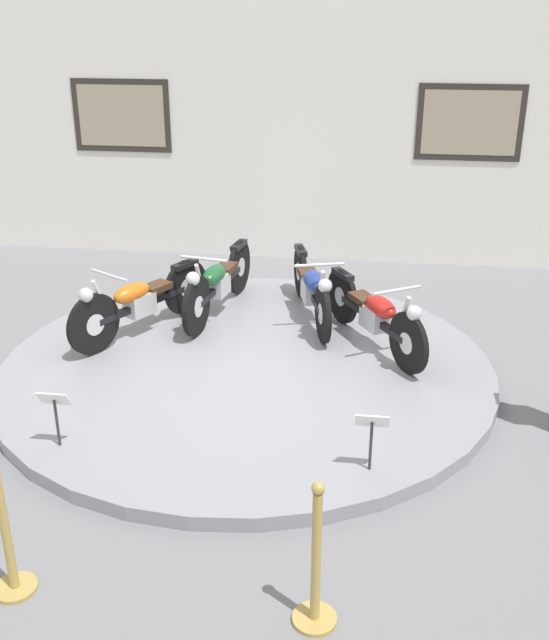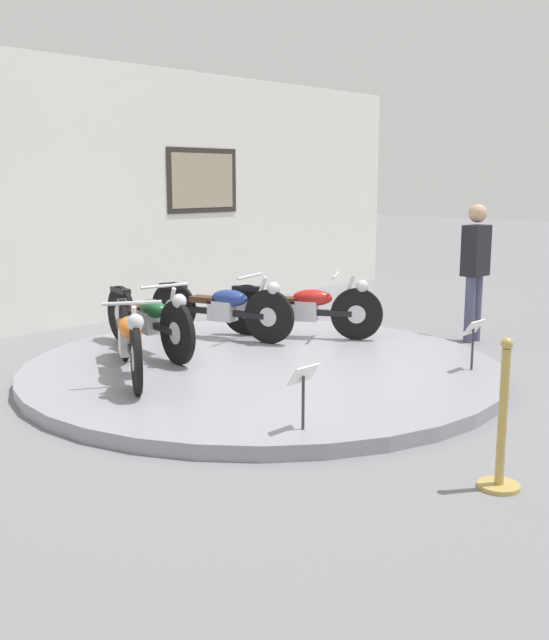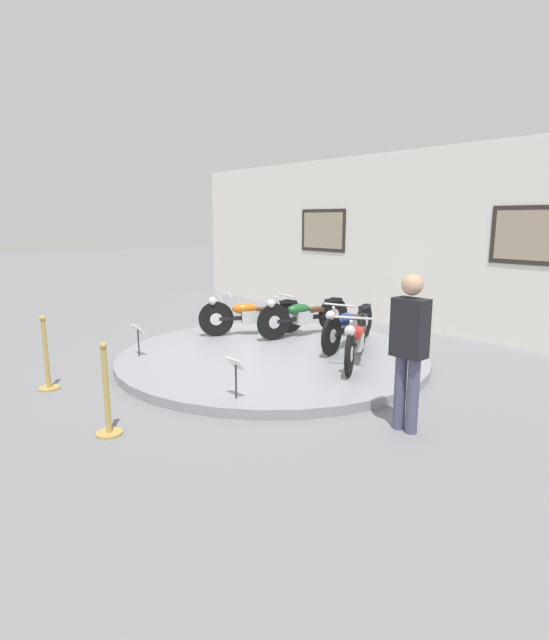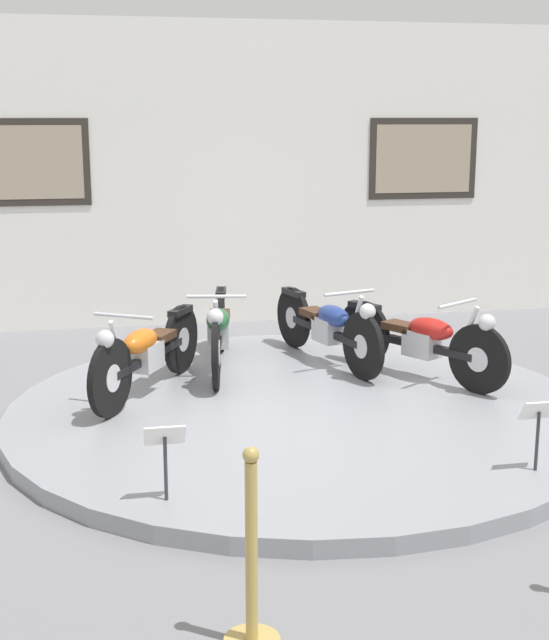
# 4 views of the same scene
# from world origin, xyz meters

# --- Properties ---
(ground_plane) EXTENTS (60.00, 60.00, 0.00)m
(ground_plane) POSITION_xyz_m (0.00, 0.00, 0.00)
(ground_plane) COLOR slate
(display_platform) EXTENTS (4.96, 4.96, 0.13)m
(display_platform) POSITION_xyz_m (0.00, 0.00, 0.06)
(display_platform) COLOR gray
(display_platform) RESTS_ON ground_plane
(back_wall) EXTENTS (14.00, 0.22, 3.63)m
(back_wall) POSITION_xyz_m (0.00, 3.83, 1.82)
(back_wall) COLOR white
(back_wall) RESTS_ON ground_plane
(motorcycle_orange) EXTENTS (1.05, 1.76, 0.80)m
(motorcycle_orange) POSITION_xyz_m (-1.27, 0.55, 0.52)
(motorcycle_orange) COLOR black
(motorcycle_orange) RESTS_ON display_platform
(motorcycle_green) EXTENTS (0.54, 1.99, 0.81)m
(motorcycle_green) POSITION_xyz_m (-0.54, 1.22, 0.52)
(motorcycle_green) COLOR black
(motorcycle_green) RESTS_ON display_platform
(motorcycle_blue) EXTENTS (0.68, 1.92, 0.79)m
(motorcycle_blue) POSITION_xyz_m (0.55, 1.22, 0.51)
(motorcycle_blue) COLOR black
(motorcycle_blue) RESTS_ON display_platform
(motorcycle_red) EXTENTS (1.08, 1.71, 0.79)m
(motorcycle_red) POSITION_xyz_m (1.27, 0.55, 0.51)
(motorcycle_red) COLOR black
(motorcycle_red) RESTS_ON display_platform
(info_placard_front_left) EXTENTS (0.26, 0.11, 0.51)m
(info_placard_front_left) POSITION_xyz_m (-1.27, -1.71, 0.50)
(info_placard_front_left) COLOR #333338
(info_placard_front_left) RESTS_ON display_platform
(info_placard_front_centre) EXTENTS (0.26, 0.11, 0.51)m
(info_placard_front_centre) POSITION_xyz_m (1.27, -1.71, 0.50)
(info_placard_front_centre) COLOR #333338
(info_placard_front_centre) RESTS_ON display_platform
(visitor_standing) EXTENTS (0.36, 0.23, 1.72)m
(visitor_standing) POSITION_xyz_m (3.01, -0.73, 0.98)
(visitor_standing) COLOR #4C4C6B
(visitor_standing) RESTS_ON ground_plane
(stanchion_post_left_of_entry) EXTENTS (0.28, 0.28, 1.02)m
(stanchion_post_left_of_entry) POSITION_xyz_m (-0.97, -3.19, 0.34)
(stanchion_post_left_of_entry) COLOR tan
(stanchion_post_left_of_entry) RESTS_ON ground_plane
(stanchion_post_right_of_entry) EXTENTS (0.28, 0.28, 1.02)m
(stanchion_post_right_of_entry) POSITION_xyz_m (0.97, -3.19, 0.34)
(stanchion_post_right_of_entry) COLOR tan
(stanchion_post_right_of_entry) RESTS_ON ground_plane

